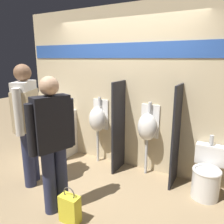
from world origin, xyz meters
The scene contains 13 objects.
ground_plane centered at (0.00, 0.00, 0.00)m, with size 16.00×16.00×0.00m, color #997F5B.
display_wall centered at (0.00, 0.60, 1.36)m, with size 4.01×0.07×2.70m.
sink_counter centered at (-1.48, 0.31, 0.44)m, with size 0.94×0.52×0.89m.
sink_basin centered at (-1.43, 0.36, 0.94)m, with size 0.34×0.34×0.24m.
cell_phone centered at (-1.20, 0.20, 0.89)m, with size 0.07×0.14×0.01m.
divider_near_counter centered at (0.03, 0.35, 0.76)m, with size 0.03×0.44×1.52m.
divider_mid centered at (0.96, 0.35, 0.76)m, with size 0.03×0.44×1.52m.
urinal_near_counter centered at (-0.44, 0.45, 0.80)m, with size 0.32×0.26×1.20m.
urinal_far centered at (0.49, 0.45, 0.80)m, with size 0.32×0.26×1.20m.
toilet centered at (1.43, 0.27, 0.29)m, with size 0.39×0.54×0.82m.
person_in_vest centered at (-0.94, -0.67, 1.04)m, with size 0.43×0.56×1.79m.
person_with_lanyard centered at (-0.18, -0.95, 0.93)m, with size 0.33×0.55×1.68m.
shopping_bag centered at (0.11, -1.05, 0.17)m, with size 0.24×0.13×0.45m.
Camera 1 is at (1.59, -2.73, 1.87)m, focal length 35.00 mm.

